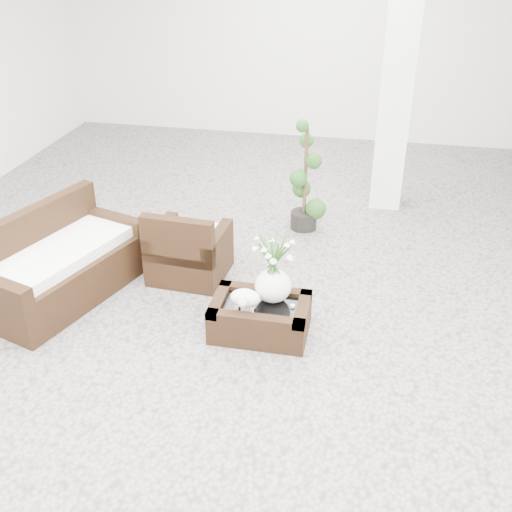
% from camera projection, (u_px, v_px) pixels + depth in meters
% --- Properties ---
extents(ground, '(11.00, 11.00, 0.00)m').
position_uv_depth(ground, '(258.00, 304.00, 6.24)').
color(ground, gray).
rests_on(ground, ground).
extents(column, '(0.40, 0.40, 3.50)m').
position_uv_depth(column, '(398.00, 74.00, 7.57)').
color(column, white).
rests_on(column, ground).
extents(coffee_table, '(0.90, 0.60, 0.31)m').
position_uv_depth(coffee_table, '(260.00, 318.00, 5.75)').
color(coffee_table, black).
rests_on(coffee_table, ground).
extents(sheep_figurine, '(0.28, 0.23, 0.21)m').
position_uv_depth(sheep_figurine, '(245.00, 299.00, 5.56)').
color(sheep_figurine, white).
rests_on(sheep_figurine, coffee_table).
extents(planter_narcissus, '(0.44, 0.44, 0.80)m').
position_uv_depth(planter_narcissus, '(273.00, 263.00, 5.55)').
color(planter_narcissus, white).
rests_on(planter_narcissus, coffee_table).
extents(tealight, '(0.04, 0.04, 0.03)m').
position_uv_depth(tealight, '(293.00, 306.00, 5.63)').
color(tealight, white).
rests_on(tealight, coffee_table).
extents(armchair, '(0.82, 0.79, 0.82)m').
position_uv_depth(armchair, '(189.00, 241.00, 6.56)').
color(armchair, black).
rests_on(armchair, ground).
extents(loveseat, '(1.30, 1.88, 0.91)m').
position_uv_depth(loveseat, '(61.00, 257.00, 6.17)').
color(loveseat, black).
rests_on(loveseat, ground).
extents(topiary, '(0.37, 0.37, 1.38)m').
position_uv_depth(topiary, '(305.00, 177.00, 7.43)').
color(topiary, '#1F4616').
rests_on(topiary, ground).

